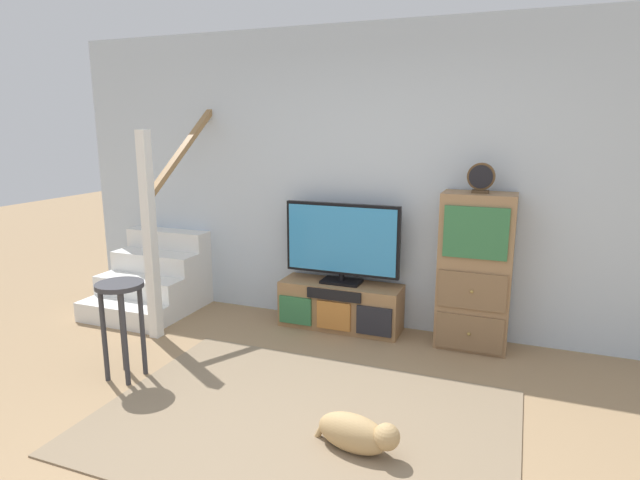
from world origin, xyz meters
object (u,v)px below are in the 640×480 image
side_cabinet (475,272)px  desk_clock (481,178)px  television (342,241)px  dog (357,433)px  bar_stool_near (121,308)px  media_console (340,306)px

side_cabinet → desk_clock: (0.00, -0.01, 0.78)m
television → dog: bearing=-68.1°
television → side_cabinet: side_cabinet is taller
television → desk_clock: 1.32m
side_cabinet → bar_stool_near: 2.78m
television → dog: 2.05m
media_console → desk_clock: 1.69m
media_console → side_cabinet: (1.17, 0.01, 0.44)m
media_console → desk_clock: bearing=-0.2°
side_cabinet → bar_stool_near: bearing=-146.9°
desk_clock → media_console: bearing=179.8°
media_console → dog: 1.91m
desk_clock → dog: desk_clock is taller
television → bar_stool_near: television is taller
desk_clock → bar_stool_near: size_ratio=0.33×
television → bar_stool_near: 1.94m
desk_clock → bar_stool_near: bearing=-147.2°
desk_clock → television: bearing=178.6°
side_cabinet → desk_clock: bearing=-83.8°
media_console → desk_clock: (1.17, -0.00, 1.21)m
side_cabinet → desk_clock: desk_clock is taller
media_console → side_cabinet: size_ratio=0.85×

